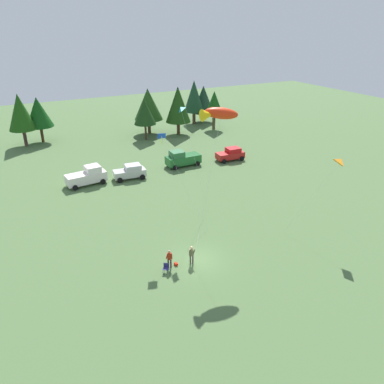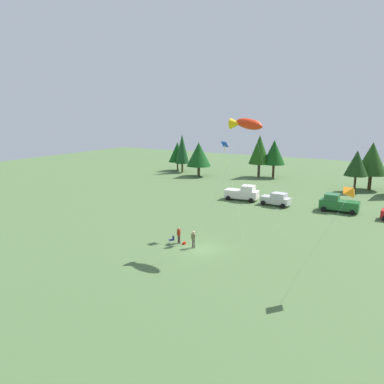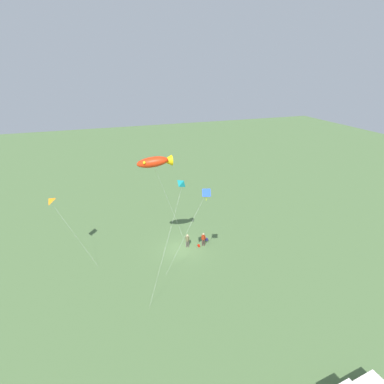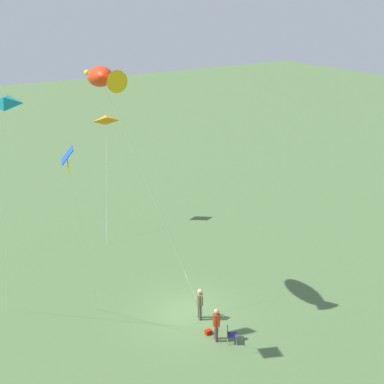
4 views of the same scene
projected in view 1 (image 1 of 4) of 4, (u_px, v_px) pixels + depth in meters
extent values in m
plane|color=#4C6B3C|center=(198.00, 260.00, 33.07)|extent=(160.00, 160.00, 0.00)
cylinder|color=#504340|center=(193.00, 259.00, 32.44)|extent=(0.14, 0.14, 0.85)
cylinder|color=#504340|center=(190.00, 259.00, 32.40)|extent=(0.14, 0.14, 0.85)
cylinder|color=brown|center=(192.00, 252.00, 32.12)|extent=(0.42, 0.42, 0.62)
sphere|color=tan|center=(192.00, 248.00, 31.92)|extent=(0.24, 0.24, 0.24)
cylinder|color=brown|center=(194.00, 252.00, 32.09)|extent=(0.26, 0.15, 0.55)
cylinder|color=brown|center=(189.00, 253.00, 32.01)|extent=(0.13, 0.11, 0.55)
cube|color=navy|center=(166.00, 268.00, 31.23)|extent=(0.67, 0.67, 0.04)
cube|color=navy|center=(166.00, 265.00, 31.35)|extent=(0.42, 0.31, 0.40)
cylinder|color=#A5A8AD|center=(168.00, 272.00, 31.10)|extent=(0.03, 0.03, 0.42)
cylinder|color=#A5A8AD|center=(163.00, 272.00, 31.16)|extent=(0.03, 0.03, 0.42)
cylinder|color=#A5A8AD|center=(169.00, 269.00, 31.48)|extent=(0.03, 0.03, 0.42)
cylinder|color=#A5A8AD|center=(164.00, 269.00, 31.54)|extent=(0.03, 0.03, 0.42)
cylinder|color=#4A332F|center=(171.00, 263.00, 31.90)|extent=(0.14, 0.14, 0.85)
cylinder|color=#4A332F|center=(168.00, 263.00, 31.89)|extent=(0.14, 0.14, 0.85)
cylinder|color=#9D2811|center=(169.00, 256.00, 31.59)|extent=(0.45, 0.45, 0.62)
sphere|color=tan|center=(169.00, 251.00, 31.40)|extent=(0.24, 0.24, 0.24)
cylinder|color=#9D2811|center=(172.00, 256.00, 31.53)|extent=(0.16, 0.13, 0.56)
cylinder|color=#9D2811|center=(167.00, 256.00, 31.51)|extent=(0.23, 0.17, 0.56)
cube|color=red|center=(176.00, 264.00, 32.30)|extent=(0.22, 0.32, 0.22)
cube|color=white|center=(86.00, 178.00, 47.88)|extent=(5.18, 2.50, 1.20)
cube|color=white|center=(93.00, 169.00, 47.96)|extent=(1.98, 2.01, 0.80)
cylinder|color=black|center=(97.00, 176.00, 49.86)|extent=(0.70, 0.29, 0.68)
cylinder|color=black|center=(103.00, 182.00, 48.19)|extent=(0.70, 0.29, 0.68)
cylinder|color=black|center=(70.00, 182.00, 48.08)|extent=(0.70, 0.29, 0.68)
cylinder|color=black|center=(75.00, 188.00, 46.42)|extent=(0.70, 0.29, 0.68)
cube|color=beige|center=(130.00, 173.00, 49.75)|extent=(4.35, 2.19, 0.90)
cube|color=silver|center=(133.00, 167.00, 49.59)|extent=(2.15, 1.84, 0.65)
cylinder|color=black|center=(139.00, 172.00, 51.28)|extent=(0.70, 0.28, 0.68)
cylinder|color=black|center=(143.00, 177.00, 49.61)|extent=(0.70, 0.28, 0.68)
cylinder|color=black|center=(117.00, 175.00, 50.27)|extent=(0.70, 0.28, 0.68)
cylinder|color=black|center=(120.00, 180.00, 48.59)|extent=(0.70, 0.28, 0.68)
cube|color=#22652C|center=(183.00, 159.00, 54.10)|extent=(5.03, 2.07, 1.20)
cube|color=#2A6638|center=(177.00, 154.00, 53.26)|extent=(1.83, 1.87, 0.80)
cylinder|color=black|center=(175.00, 168.00, 52.71)|extent=(0.68, 0.23, 0.68)
cylinder|color=black|center=(169.00, 163.00, 54.46)|extent=(0.68, 0.23, 0.68)
cylinder|color=black|center=(198.00, 164.00, 54.24)|extent=(0.68, 0.23, 0.68)
cylinder|color=black|center=(191.00, 159.00, 55.99)|extent=(0.68, 0.23, 0.68)
cube|color=red|center=(230.00, 155.00, 56.27)|extent=(4.29, 2.03, 0.90)
cube|color=red|center=(233.00, 150.00, 56.14)|extent=(2.09, 1.76, 0.65)
cylinder|color=black|center=(235.00, 155.00, 57.84)|extent=(0.69, 0.26, 0.68)
cylinder|color=black|center=(242.00, 159.00, 56.20)|extent=(0.69, 0.26, 0.68)
cylinder|color=black|center=(218.00, 157.00, 56.73)|extent=(0.69, 0.26, 0.68)
cylinder|color=black|center=(224.00, 161.00, 55.08)|extent=(0.69, 0.26, 0.68)
cylinder|color=#4C312D|center=(25.00, 138.00, 62.58)|extent=(0.55, 0.55, 2.78)
cone|color=#1B4B11|center=(20.00, 112.00, 60.77)|extent=(4.38, 4.38, 5.86)
cylinder|color=#462E1B|center=(42.00, 134.00, 64.51)|extent=(0.48, 0.48, 2.74)
cone|color=#104513|center=(38.00, 112.00, 62.90)|extent=(4.51, 4.51, 4.96)
cylinder|color=#422F20|center=(146.00, 132.00, 65.90)|extent=(0.37, 0.37, 2.77)
cone|color=#183813|center=(145.00, 112.00, 64.43)|extent=(3.84, 3.84, 4.27)
cylinder|color=#44311E|center=(149.00, 126.00, 69.43)|extent=(0.59, 0.59, 2.67)
cone|color=#204716|center=(148.00, 104.00, 67.70)|extent=(5.19, 5.19, 5.56)
cylinder|color=#45301C|center=(178.00, 128.00, 68.98)|extent=(0.60, 0.60, 2.36)
cone|color=#1B3F12|center=(178.00, 104.00, 67.16)|extent=(4.55, 4.55, 6.35)
cylinder|color=#513A29|center=(194.00, 117.00, 76.13)|extent=(0.64, 0.64, 2.48)
cone|color=#1A3E26|center=(194.00, 96.00, 74.33)|extent=(4.05, 4.05, 6.10)
cylinder|color=brown|center=(214.00, 122.00, 72.03)|extent=(0.60, 0.60, 2.79)
cone|color=#164A14|center=(214.00, 103.00, 70.50)|extent=(3.55, 3.55, 4.49)
cylinder|color=#4C3A2A|center=(203.00, 117.00, 77.51)|extent=(0.39, 0.39, 1.93)
cone|color=#193624|center=(203.00, 99.00, 75.97)|extent=(4.41, 4.41, 5.43)
ellipsoid|color=red|center=(221.00, 113.00, 31.64)|extent=(3.30, 1.93, 1.40)
cone|color=yellow|center=(207.00, 115.00, 31.09)|extent=(1.05, 1.03, 1.03)
sphere|color=yellow|center=(228.00, 110.00, 32.19)|extent=(0.25, 0.25, 0.25)
cylinder|color=silver|center=(207.00, 190.00, 32.01)|extent=(4.32, 3.18, 12.12)
cylinder|color=#4C3823|center=(193.00, 265.00, 32.38)|extent=(0.04, 0.04, 0.01)
cube|color=blue|center=(162.00, 136.00, 33.65)|extent=(0.86, 0.69, 0.59)
cylinder|color=yellow|center=(162.00, 141.00, 33.84)|extent=(0.04, 0.04, 0.74)
cylinder|color=silver|center=(185.00, 186.00, 35.56)|extent=(3.54, 2.17, 9.81)
cylinder|color=#4C3823|center=(206.00, 232.00, 37.47)|extent=(0.04, 0.04, 0.01)
pyramid|color=teal|center=(180.00, 109.00, 35.19)|extent=(1.16, 1.26, 0.67)
cylinder|color=silver|center=(196.00, 164.00, 38.55)|extent=(3.49, 0.45, 11.55)
cylinder|color=#4C3823|center=(209.00, 209.00, 41.86)|extent=(0.04, 0.04, 0.01)
pyramid|color=orange|center=(341.00, 161.00, 33.97)|extent=(1.25, 1.54, 0.87)
cylinder|color=silver|center=(310.00, 199.00, 35.66)|extent=(3.73, 2.12, 7.45)
cylinder|color=#4C3823|center=(284.00, 233.00, 37.30)|extent=(0.04, 0.04, 0.01)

